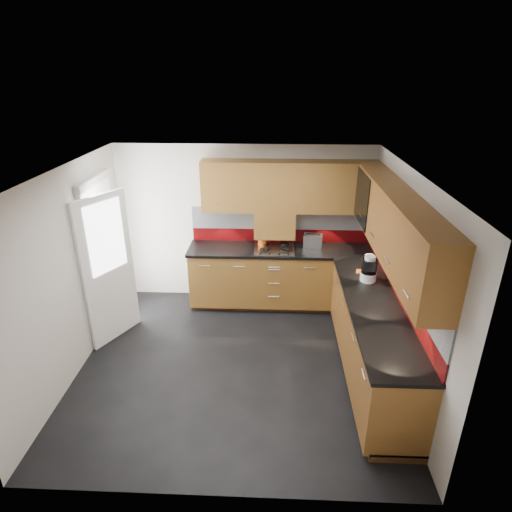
{
  "coord_description": "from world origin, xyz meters",
  "views": [
    {
      "loc": [
        0.43,
        -4.32,
        3.37
      ],
      "look_at": [
        0.22,
        0.65,
        1.19
      ],
      "focal_mm": 30.0,
      "sensor_mm": 36.0,
      "label": 1
    }
  ],
  "objects_px": {
    "utensil_pot": "(262,239)",
    "toaster": "(313,241)",
    "food_processor": "(369,270)",
    "gas_hob": "(274,248)"
  },
  "relations": [
    {
      "from": "gas_hob",
      "to": "toaster",
      "type": "xyz_separation_m",
      "value": [
        0.57,
        0.13,
        0.08
      ]
    },
    {
      "from": "utensil_pot",
      "to": "food_processor",
      "type": "xyz_separation_m",
      "value": [
        1.35,
        -1.09,
        0.05
      ]
    },
    {
      "from": "utensil_pot",
      "to": "food_processor",
      "type": "height_order",
      "value": "utensil_pot"
    },
    {
      "from": "toaster",
      "to": "food_processor",
      "type": "distance_m",
      "value": 1.24
    },
    {
      "from": "utensil_pot",
      "to": "gas_hob",
      "type": "bearing_deg",
      "value": -37.01
    },
    {
      "from": "toaster",
      "to": "utensil_pot",
      "type": "bearing_deg",
      "value": 179.35
    },
    {
      "from": "gas_hob",
      "to": "toaster",
      "type": "bearing_deg",
      "value": 12.49
    },
    {
      "from": "utensil_pot",
      "to": "toaster",
      "type": "relative_size",
      "value": 1.57
    },
    {
      "from": "toaster",
      "to": "food_processor",
      "type": "relative_size",
      "value": 0.89
    },
    {
      "from": "utensil_pot",
      "to": "toaster",
      "type": "height_order",
      "value": "utensil_pot"
    }
  ]
}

